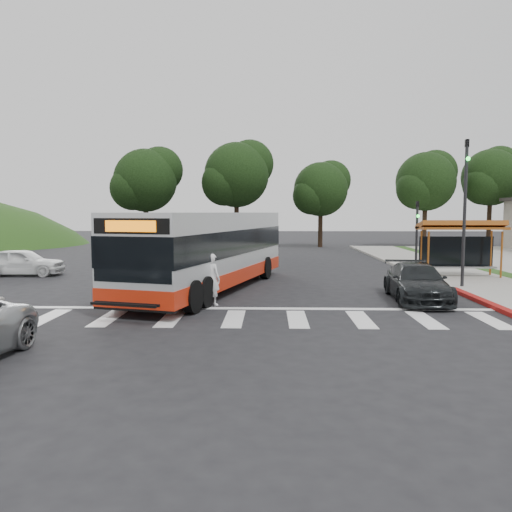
{
  "coord_description": "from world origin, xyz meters",
  "views": [
    {
      "loc": [
        1.14,
        -20.51,
        3.36
      ],
      "look_at": [
        0.57,
        -0.44,
        1.6
      ],
      "focal_mm": 35.0,
      "sensor_mm": 36.0,
      "label": 1
    }
  ],
  "objects": [
    {
      "name": "tree_ne_a",
      "position": [
        16.08,
        28.06,
        6.39
      ],
      "size": [
        6.16,
        5.74,
        9.3
      ],
      "color": "black",
      "rests_on": "parking_lot"
    },
    {
      "name": "sidewalk_east",
      "position": [
        11.0,
        8.0,
        0.06
      ],
      "size": [
        4.0,
        40.0,
        0.12
      ],
      "primitive_type": "cube",
      "color": "gray",
      "rests_on": "ground"
    },
    {
      "name": "tree_ne_b",
      "position": [
        23.08,
        30.06,
        6.92
      ],
      "size": [
        6.16,
        5.74,
        10.02
      ],
      "color": "black",
      "rests_on": "ground"
    },
    {
      "name": "tree_north_a",
      "position": [
        -1.92,
        26.07,
        6.92
      ],
      "size": [
        6.6,
        6.15,
        10.17
      ],
      "color": "black",
      "rests_on": "ground"
    },
    {
      "name": "ground",
      "position": [
        0.0,
        0.0,
        0.0
      ],
      "size": [
        140.0,
        140.0,
        0.0
      ],
      "primitive_type": "plane",
      "color": "black",
      "rests_on": "ground"
    },
    {
      "name": "curb_east",
      "position": [
        9.0,
        8.0,
        0.07
      ],
      "size": [
        0.3,
        40.0,
        0.15
      ],
      "primitive_type": "cube",
      "color": "#9E9991",
      "rests_on": "ground"
    },
    {
      "name": "transit_bus",
      "position": [
        -1.45,
        0.9,
        1.68
      ],
      "size": [
        6.06,
        13.26,
        3.35
      ],
      "primitive_type": null,
      "rotation": [
        0.0,
        0.0,
        -0.26
      ],
      "color": "silver",
      "rests_on": "ground"
    },
    {
      "name": "pedestrian",
      "position": [
        -0.97,
        -2.67,
        0.95
      ],
      "size": [
        0.83,
        0.75,
        1.89
      ],
      "primitive_type": "imported",
      "rotation": [
        0.0,
        0.0,
        2.58
      ],
      "color": "white",
      "rests_on": "ground"
    },
    {
      "name": "tree_north_c",
      "position": [
        -9.92,
        24.06,
        6.29
      ],
      "size": [
        6.16,
        5.74,
        9.3
      ],
      "color": "black",
      "rests_on": "ground"
    },
    {
      "name": "crosswalk_ladder",
      "position": [
        0.0,
        -5.0,
        0.01
      ],
      "size": [
        18.0,
        2.6,
        0.01
      ],
      "primitive_type": "cube",
      "color": "silver",
      "rests_on": "ground"
    },
    {
      "name": "curb_east_red",
      "position": [
        9.0,
        -2.0,
        0.08
      ],
      "size": [
        0.32,
        6.0,
        0.15
      ],
      "primitive_type": "cube",
      "color": "maroon",
      "rests_on": "ground"
    },
    {
      "name": "tree_north_b",
      "position": [
        6.07,
        28.06,
        5.66
      ],
      "size": [
        5.72,
        5.33,
        8.43
      ],
      "color": "black",
      "rests_on": "ground"
    },
    {
      "name": "dark_sedan",
      "position": [
        6.73,
        -1.52,
        0.7
      ],
      "size": [
        2.3,
        4.96,
        1.4
      ],
      "primitive_type": "imported",
      "rotation": [
        0.0,
        0.0,
        -0.07
      ],
      "color": "black",
      "rests_on": "ground"
    },
    {
      "name": "bus_shelter",
      "position": [
        10.8,
        5.1,
        2.35
      ],
      "size": [
        4.2,
        1.6,
        2.86
      ],
      "color": "#9A4F19",
      "rests_on": "sidewalk_east"
    },
    {
      "name": "traffic_signal_ne_tall",
      "position": [
        9.6,
        1.49,
        3.88
      ],
      "size": [
        0.18,
        0.37,
        6.5
      ],
      "color": "black",
      "rests_on": "ground"
    },
    {
      "name": "traffic_signal_ne_short",
      "position": [
        9.6,
        8.49,
        2.48
      ],
      "size": [
        0.18,
        0.37,
        4.0
      ],
      "color": "black",
      "rests_on": "ground"
    },
    {
      "name": "west_car_white",
      "position": [
        -12.06,
        5.5,
        0.73
      ],
      "size": [
        4.36,
        1.96,
        1.45
      ],
      "primitive_type": "imported",
      "rotation": [
        0.0,
        0.0,
        1.63
      ],
      "color": "white",
      "rests_on": "ground"
    }
  ]
}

